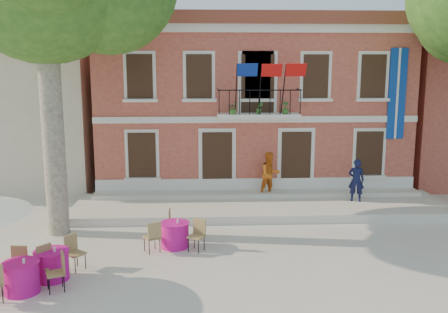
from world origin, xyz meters
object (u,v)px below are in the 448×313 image
pedestrian_navy (356,180)px  cafe_table_0 (52,263)px  cafe_table_1 (21,276)px  pedestrian_orange (270,174)px  cafe_table_4 (175,233)px

pedestrian_navy → cafe_table_0: 11.46m
cafe_table_0 → cafe_table_1: 0.90m
pedestrian_navy → cafe_table_0: pedestrian_navy is taller
pedestrian_orange → cafe_table_4: 5.93m
pedestrian_navy → cafe_table_0: size_ratio=0.88×
cafe_table_1 → cafe_table_0: bearing=55.5°
cafe_table_0 → cafe_table_4: bearing=35.8°
pedestrian_navy → cafe_table_4: (-6.71, -3.84, -0.69)m
pedestrian_orange → cafe_table_0: bearing=-153.6°
cafe_table_0 → cafe_table_4: 3.73m
cafe_table_0 → cafe_table_1: same height
pedestrian_navy → pedestrian_orange: size_ratio=0.92×
pedestrian_orange → cafe_table_4: pedestrian_orange is taller
pedestrian_orange → cafe_table_0: pedestrian_orange is taller
cafe_table_0 → cafe_table_1: size_ratio=1.07×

